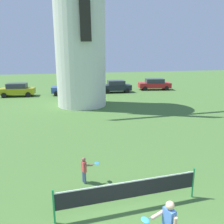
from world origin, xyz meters
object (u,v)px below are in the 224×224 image
(player_far, at_px, (85,168))
(parked_car_red, at_px, (155,84))
(parked_car_mustard, at_px, (17,90))
(stray_ball, at_px, (189,174))
(parked_car_black, at_px, (116,86))
(player_near, at_px, (168,224))
(windmill, at_px, (80,24))
(tennis_net, at_px, (129,190))
(parked_car_blue, at_px, (68,88))

(player_far, height_order, parked_car_red, parked_car_red)
(parked_car_mustard, height_order, parked_car_red, same)
(stray_ball, relative_size, parked_car_red, 0.05)
(parked_car_black, bearing_deg, player_near, -104.04)
(windmill, relative_size, parked_car_red, 3.50)
(parked_car_red, bearing_deg, parked_car_mustard, -178.85)
(tennis_net, relative_size, player_far, 4.42)
(tennis_net, relative_size, parked_car_blue, 1.14)
(tennis_net, bearing_deg, parked_car_red, 62.08)
(parked_car_mustard, height_order, parked_car_blue, same)
(parked_car_black, bearing_deg, tennis_net, -105.90)
(stray_ball, xyz_separation_m, parked_car_mustard, (-8.83, 21.89, 0.69))
(windmill, distance_m, parked_car_mustard, 11.92)
(player_near, relative_size, parked_car_mustard, 0.35)
(tennis_net, height_order, parked_car_mustard, parked_car_mustard)
(windmill, bearing_deg, parked_car_mustard, 133.17)
(parked_car_mustard, bearing_deg, player_near, -76.12)
(parked_car_blue, bearing_deg, parked_car_mustard, 174.76)
(parked_car_blue, bearing_deg, player_far, -93.45)
(windmill, xyz_separation_m, stray_ball, (2.12, -14.74, -7.47))
(player_near, relative_size, parked_car_blue, 0.34)
(player_far, relative_size, parked_car_red, 0.22)
(windmill, distance_m, player_near, 18.96)
(parked_car_mustard, relative_size, parked_car_black, 1.02)
(windmill, distance_m, stray_ball, 16.66)
(player_near, distance_m, parked_car_red, 27.96)
(parked_car_mustard, bearing_deg, parked_car_blue, -5.24)
(player_near, relative_size, parked_car_red, 0.30)
(stray_ball, height_order, parked_car_black, parked_car_black)
(tennis_net, xyz_separation_m, parked_car_red, (12.42, 23.45, 0.13))
(windmill, relative_size, parked_car_black, 4.11)
(parked_car_blue, relative_size, parked_car_black, 1.02)
(player_near, relative_size, parked_car_black, 0.35)
(windmill, xyz_separation_m, parked_car_red, (11.51, 7.52, -6.77))
(player_far, xyz_separation_m, parked_car_blue, (1.24, 20.61, 0.20))
(tennis_net, bearing_deg, windmill, 86.71)
(parked_car_mustard, bearing_deg, player_far, -77.50)
(windmill, relative_size, tennis_net, 3.53)
(windmill, xyz_separation_m, player_near, (-0.57, -17.70, -6.78))
(stray_ball, bearing_deg, windmill, 98.18)
(tennis_net, distance_m, parked_car_red, 26.54)
(player_far, distance_m, stray_ball, 4.23)
(tennis_net, height_order, player_far, tennis_net)
(player_near, height_order, parked_car_blue, parked_car_blue)
(tennis_net, bearing_deg, parked_car_mustard, 104.09)
(parked_car_blue, bearing_deg, player_near, -89.51)
(tennis_net, distance_m, player_near, 1.81)
(parked_car_blue, height_order, parked_car_red, same)
(windmill, distance_m, player_far, 15.77)
(stray_ball, xyz_separation_m, parked_car_red, (9.39, 22.26, 0.70))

